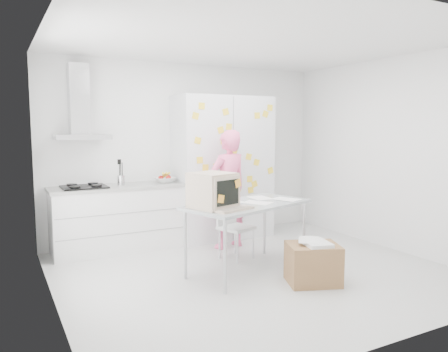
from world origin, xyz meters
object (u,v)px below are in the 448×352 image
person (228,189)px  chair (232,222)px  desk (227,198)px  cardboard_box (313,263)px

person → chair: (-0.19, -0.47, -0.36)m
desk → chair: 0.87m
chair → cardboard_box: (0.32, -1.26, -0.25)m
chair → person: bearing=49.1°
person → desk: size_ratio=1.00×
desk → cardboard_box: (0.74, -0.65, -0.70)m
chair → cardboard_box: 1.33m
desk → cardboard_box: 1.21m
person → desk: person is taller
person → cardboard_box: (0.14, -1.73, -0.62)m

